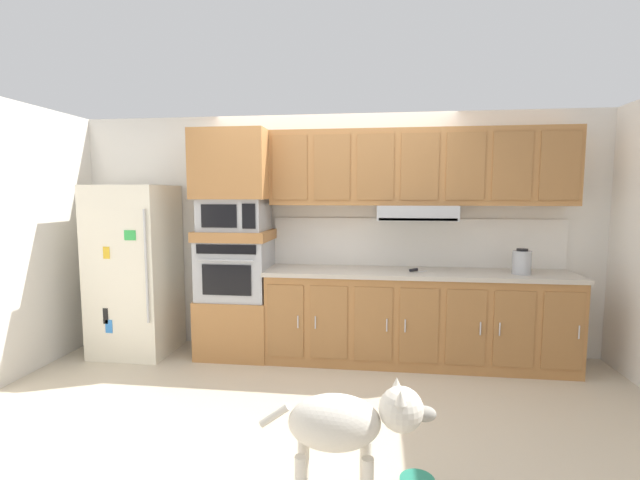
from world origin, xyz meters
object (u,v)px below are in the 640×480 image
at_px(refrigerator, 135,270).
at_px(electric_kettle, 522,262).
at_px(built_in_oven, 236,269).
at_px(dog, 350,423).
at_px(screwdriver, 414,270).
at_px(microwave, 235,215).

bearing_deg(refrigerator, electric_kettle, 0.30).
relative_size(built_in_oven, dog, 0.74).
xyz_separation_m(screwdriver, electric_kettle, (0.99, -0.01, 0.10)).
height_order(refrigerator, dog, refrigerator).
bearing_deg(dog, refrigerator, 134.74).
distance_m(microwave, dog, 2.69).
relative_size(screwdriver, electric_kettle, 0.70).
bearing_deg(built_in_oven, dog, -58.34).
height_order(electric_kettle, dog, electric_kettle).
distance_m(refrigerator, microwave, 1.22).
bearing_deg(built_in_oven, microwave, -0.77).
bearing_deg(dog, screwdriver, 72.09).
relative_size(electric_kettle, dog, 0.25).
xyz_separation_m(refrigerator, microwave, (1.07, 0.07, 0.58)).
height_order(refrigerator, electric_kettle, refrigerator).
bearing_deg(screwdriver, dog, -103.45).
bearing_deg(electric_kettle, dog, -125.61).
distance_m(screwdriver, electric_kettle, 0.99).
bearing_deg(refrigerator, built_in_oven, 3.61).
bearing_deg(microwave, built_in_oven, 179.23).
xyz_separation_m(microwave, screwdriver, (1.81, -0.04, -0.53)).
relative_size(refrigerator, screwdriver, 10.44).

